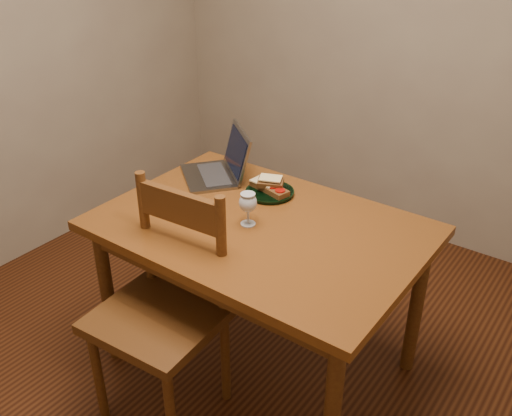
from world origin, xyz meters
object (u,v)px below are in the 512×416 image
Objects in this scene: table at (260,242)px; chair at (161,302)px; laptop at (222,165)px; milk_glass at (248,209)px; plate at (270,192)px.

chair is (-0.16, -0.43, -0.12)m from table.
milk_glass is at bearing 0.85° from laptop.
laptop is at bearing 142.14° from milk_glass.
chair reaches higher than milk_glass.
chair is at bearing -31.55° from laptop.
chair reaches higher than plate.
chair is 0.50m from milk_glass.
laptop is (-0.41, 0.26, 0.15)m from table.
plate is at bearing 82.17° from chair.
table is 0.16m from milk_glass.
laptop is (-0.29, 0.02, 0.05)m from plate.
chair is 1.18× the size of laptop.
table is 0.50m from laptop.
milk_glass is (-0.04, -0.03, 0.16)m from table.
table is at bearing 40.15° from milk_glass.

